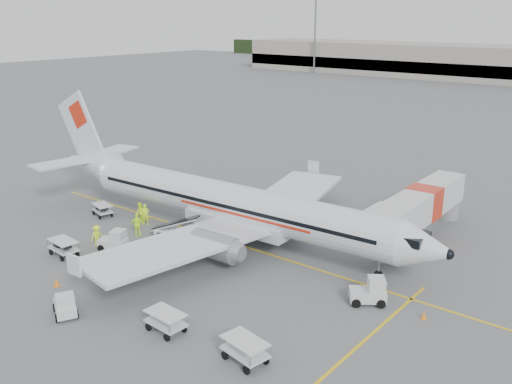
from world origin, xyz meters
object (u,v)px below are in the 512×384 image
Objects in this scene: belt_loader at (178,223)px; tug_fore at (368,290)px; tug_mid at (65,303)px; tug_aft at (113,240)px; jet_bridge at (423,213)px; aircraft at (232,177)px.

belt_loader reaches higher than tug_fore.
tug_mid is 9.83m from tug_aft.
tug_mid is 0.95× the size of tug_aft.
tug_fore is at bearing -20.50° from belt_loader.
jet_bridge is 19.19m from belt_loader.
tug_mid is (3.46, -12.58, -0.54)m from belt_loader.
jet_bridge is 7.67× the size of tug_aft.
belt_loader is 2.20× the size of tug_fore.
belt_loader is (-3.34, -2.66, -3.74)m from aircraft.
tug_fore is (16.69, -0.15, -0.46)m from belt_loader.
jet_bridge is 8.10× the size of tug_mid.
jet_bridge is at bearing 18.93° from belt_loader.
tug_aft is (-5.63, -7.27, -4.25)m from aircraft.
tug_mid is at bearing -92.20° from aircraft.
jet_bridge is 7.28× the size of tug_fore.
tug_aft is at bearing 157.81° from tug_fore.
belt_loader is 2.44× the size of tug_mid.
belt_loader is 2.31× the size of tug_aft.
tug_fore is (13.35, -2.81, -4.20)m from aircraft.
tug_mid is (-11.46, -24.63, -1.33)m from jet_bridge.
tug_fore is at bearing -14.51° from aircraft.
aircraft is 10.13m from tug_aft.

